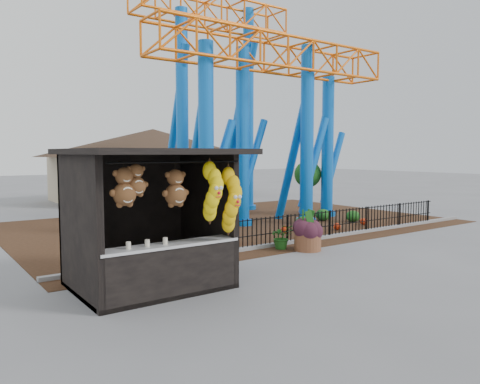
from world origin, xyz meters
TOP-DOWN VIEW (x-y plane):
  - ground at (0.00, 0.00)m, footprint 120.00×120.00m
  - mulch_bed at (4.00, 8.00)m, footprint 18.00×12.00m
  - curb at (4.00, 3.00)m, footprint 18.00×0.18m
  - prize_booth at (-2.98, 0.91)m, footprint 3.50×3.40m
  - picket_fence at (4.90, 3.00)m, footprint 12.20×0.06m
  - roller_coaster at (5.12, 8.23)m, footprint 11.00×6.37m
  - terracotta_planter at (2.68, 1.94)m, footprint 0.84×0.84m
  - planter_foliage at (2.68, 1.94)m, footprint 0.70×0.70m
  - potted_plant at (2.15, 2.55)m, footprint 0.89×0.84m
  - landscaping at (4.68, 5.64)m, footprint 7.80×3.42m
  - pavilion at (6.00, 20.00)m, footprint 15.00×15.00m

SIDE VIEW (x-z plane):
  - ground at x=0.00m, z-range 0.00..0.00m
  - mulch_bed at x=4.00m, z-range 0.00..0.02m
  - curb at x=4.00m, z-range 0.00..0.12m
  - terracotta_planter at x=2.68m, z-range 0.00..0.54m
  - landscaping at x=4.68m, z-range -0.04..0.62m
  - potted_plant at x=2.15m, z-range 0.00..0.79m
  - picket_fence at x=4.90m, z-range 0.00..1.00m
  - planter_foliage at x=2.68m, z-range 0.54..1.18m
  - prize_booth at x=-2.98m, z-range -0.03..3.09m
  - pavilion at x=6.00m, z-range 0.67..5.47m
  - roller_coaster at x=5.12m, z-range 1.03..11.85m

